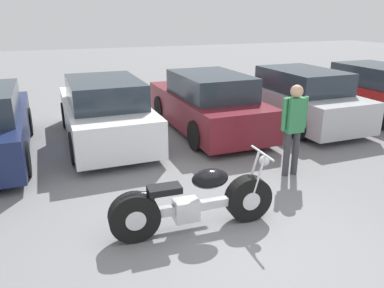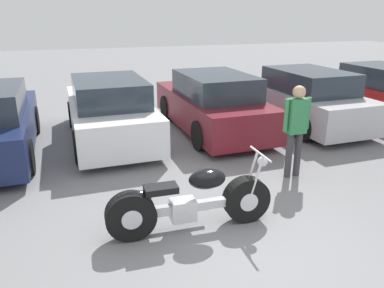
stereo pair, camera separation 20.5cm
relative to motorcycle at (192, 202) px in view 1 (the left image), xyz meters
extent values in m
plane|color=slate|center=(0.59, -0.59, -0.42)|extent=(60.00, 60.00, 0.00)
cylinder|color=black|center=(0.85, -0.04, -0.08)|extent=(0.68, 0.23, 0.67)
cylinder|color=silver|center=(0.85, -0.04, -0.08)|extent=(0.28, 0.23, 0.27)
cylinder|color=black|center=(-0.80, 0.03, -0.08)|extent=(0.68, 0.23, 0.67)
cylinder|color=silver|center=(-0.80, 0.03, -0.08)|extent=(0.28, 0.23, 0.27)
cube|color=silver|center=(0.02, 0.00, -0.06)|extent=(1.26, 0.17, 0.12)
cube|color=silver|center=(-0.09, 0.00, -0.10)|extent=(0.35, 0.26, 0.30)
ellipsoid|color=black|center=(0.25, -0.02, 0.32)|extent=(0.53, 0.34, 0.27)
cube|color=black|center=(-0.39, 0.02, 0.26)|extent=(0.45, 0.26, 0.09)
ellipsoid|color=black|center=(-0.75, 0.03, 0.17)|extent=(0.49, 0.22, 0.20)
cylinder|color=silver|center=(0.93, -0.14, 0.26)|extent=(0.22, 0.05, 0.69)
cylinder|color=silver|center=(0.94, 0.04, 0.26)|extent=(0.22, 0.05, 0.69)
cylinder|color=silver|center=(1.03, -0.05, 0.60)|extent=(0.06, 0.62, 0.03)
sphere|color=silver|center=(1.07, -0.05, 0.48)|extent=(0.15, 0.15, 0.15)
cylinder|color=silver|center=(-0.31, 0.15, -0.20)|extent=(1.26, 0.14, 0.08)
cylinder|color=black|center=(-2.21, 5.50, -0.08)|extent=(0.20, 0.67, 0.67)
cylinder|color=black|center=(-2.21, 2.80, -0.08)|extent=(0.20, 0.67, 0.67)
cube|color=white|center=(-0.48, 4.43, 0.13)|extent=(1.73, 4.36, 0.77)
cube|color=#28333D|center=(-0.48, 4.17, 0.79)|extent=(1.52, 2.27, 0.55)
cylinder|color=black|center=(-1.28, 5.78, -0.08)|extent=(0.20, 0.67, 0.67)
cylinder|color=black|center=(0.33, 5.78, -0.08)|extent=(0.20, 0.67, 0.67)
cylinder|color=black|center=(-1.28, 3.08, -0.08)|extent=(0.20, 0.67, 0.67)
cylinder|color=black|center=(0.33, 3.08, -0.08)|extent=(0.20, 0.67, 0.67)
cube|color=maroon|center=(2.06, 4.30, 0.13)|extent=(1.73, 4.36, 0.77)
cube|color=#28333D|center=(2.06, 4.04, 0.79)|extent=(1.52, 2.27, 0.55)
cylinder|color=black|center=(1.26, 5.66, -0.08)|extent=(0.20, 0.67, 0.67)
cylinder|color=black|center=(2.86, 5.66, -0.08)|extent=(0.20, 0.67, 0.67)
cylinder|color=black|center=(1.26, 2.95, -0.08)|extent=(0.20, 0.67, 0.67)
cylinder|color=black|center=(2.86, 2.95, -0.08)|extent=(0.20, 0.67, 0.67)
cube|color=#BCBCC1|center=(4.60, 4.08, 0.13)|extent=(1.73, 4.36, 0.77)
cube|color=#28333D|center=(4.60, 3.82, 0.79)|extent=(1.52, 2.27, 0.55)
cylinder|color=black|center=(3.80, 5.43, -0.08)|extent=(0.20, 0.67, 0.67)
cylinder|color=black|center=(5.40, 5.43, -0.08)|extent=(0.20, 0.67, 0.67)
cylinder|color=black|center=(3.80, 2.73, -0.08)|extent=(0.20, 0.67, 0.67)
cylinder|color=black|center=(5.40, 2.73, -0.08)|extent=(0.20, 0.67, 0.67)
cube|color=red|center=(7.14, 3.97, 0.13)|extent=(1.73, 4.36, 0.77)
cube|color=#28333D|center=(7.14, 3.71, 0.79)|extent=(1.52, 2.27, 0.55)
cylinder|color=black|center=(6.34, 5.33, -0.08)|extent=(0.20, 0.67, 0.67)
cylinder|color=black|center=(7.94, 5.33, -0.08)|extent=(0.20, 0.67, 0.67)
cylinder|color=black|center=(6.34, 2.62, -0.08)|extent=(0.20, 0.67, 0.67)
cylinder|color=#38383D|center=(2.28, 1.09, 0.00)|extent=(0.12, 0.12, 0.83)
cylinder|color=#38383D|center=(2.47, 1.09, 0.00)|extent=(0.12, 0.12, 0.83)
cube|color=#337F4C|center=(2.38, 1.09, 0.73)|extent=(0.34, 0.20, 0.63)
cylinder|color=#337F4C|center=(2.16, 1.09, 0.76)|extent=(0.08, 0.08, 0.58)
cylinder|color=#337F4C|center=(2.60, 1.09, 0.76)|extent=(0.08, 0.08, 0.58)
sphere|color=tan|center=(2.38, 1.09, 1.16)|extent=(0.23, 0.23, 0.23)
camera|label=1|loc=(-1.66, -4.23, 2.44)|focal=35.00mm
camera|label=2|loc=(-1.47, -4.31, 2.44)|focal=35.00mm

